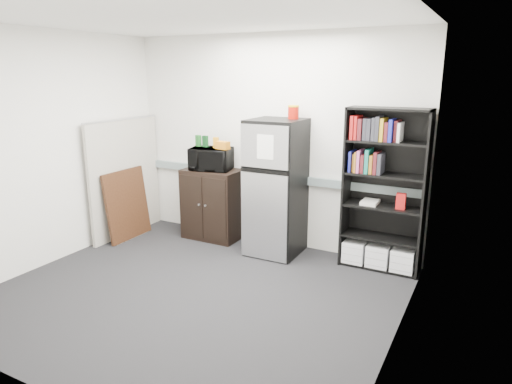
% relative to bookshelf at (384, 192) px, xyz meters
% --- Properties ---
extents(floor, '(4.00, 4.00, 0.00)m').
position_rel_bookshelf_xyz_m(floor, '(-1.53, -1.57, -0.91)').
color(floor, black).
rests_on(floor, ground).
extents(wall_back, '(4.00, 0.02, 2.70)m').
position_rel_bookshelf_xyz_m(wall_back, '(-1.53, 0.18, 0.44)').
color(wall_back, silver).
rests_on(wall_back, floor).
extents(wall_right, '(0.02, 3.50, 2.70)m').
position_rel_bookshelf_xyz_m(wall_right, '(0.47, -1.57, 0.44)').
color(wall_right, silver).
rests_on(wall_right, floor).
extents(wall_left, '(0.02, 3.50, 2.70)m').
position_rel_bookshelf_xyz_m(wall_left, '(-3.53, -1.57, 0.44)').
color(wall_left, silver).
rests_on(wall_left, floor).
extents(ceiling, '(4.00, 3.50, 0.02)m').
position_rel_bookshelf_xyz_m(ceiling, '(-1.53, -1.57, 1.79)').
color(ceiling, white).
rests_on(ceiling, wall_back).
extents(electrical_raceway, '(3.92, 0.05, 0.10)m').
position_rel_bookshelf_xyz_m(electrical_raceway, '(-1.53, 0.15, -0.01)').
color(electrical_raceway, gray).
rests_on(electrical_raceway, wall_back).
extents(wall_note, '(0.14, 0.00, 0.10)m').
position_rel_bookshelf_xyz_m(wall_note, '(-1.88, 0.18, 0.64)').
color(wall_note, white).
rests_on(wall_note, wall_back).
extents(bookshelf, '(0.90, 0.34, 1.85)m').
position_rel_bookshelf_xyz_m(bookshelf, '(0.00, 0.00, 0.00)').
color(bookshelf, black).
rests_on(bookshelf, floor).
extents(cubicle_partition, '(0.06, 1.30, 1.62)m').
position_rel_bookshelf_xyz_m(cubicle_partition, '(-3.43, -0.49, -0.10)').
color(cubicle_partition, '#A5A093').
rests_on(cubicle_partition, floor).
extents(cabinet, '(0.77, 0.51, 0.96)m').
position_rel_bookshelf_xyz_m(cabinet, '(-2.27, -0.06, -0.43)').
color(cabinet, black).
rests_on(cabinet, floor).
extents(microwave, '(0.61, 0.48, 0.30)m').
position_rel_bookshelf_xyz_m(microwave, '(-2.27, -0.08, 0.19)').
color(microwave, black).
rests_on(microwave, cabinet).
extents(snack_box_a, '(0.08, 0.07, 0.15)m').
position_rel_bookshelf_xyz_m(snack_box_a, '(-2.49, -0.05, 0.42)').
color(snack_box_a, '#19571D').
rests_on(snack_box_a, microwave).
extents(snack_box_b, '(0.08, 0.06, 0.15)m').
position_rel_bookshelf_xyz_m(snack_box_b, '(-2.38, -0.05, 0.42)').
color(snack_box_b, '#0C3715').
rests_on(snack_box_b, microwave).
extents(snack_box_c, '(0.08, 0.07, 0.14)m').
position_rel_bookshelf_xyz_m(snack_box_c, '(-2.21, -0.05, 0.41)').
color(snack_box_c, '#C48112').
rests_on(snack_box_c, microwave).
extents(snack_bag, '(0.19, 0.13, 0.10)m').
position_rel_bookshelf_xyz_m(snack_bag, '(-2.08, -0.10, 0.39)').
color(snack_bag, orange).
rests_on(snack_bag, microwave).
extents(refrigerator, '(0.64, 0.66, 1.68)m').
position_rel_bookshelf_xyz_m(refrigerator, '(-1.29, -0.14, -0.07)').
color(refrigerator, black).
rests_on(refrigerator, floor).
extents(coffee_can, '(0.13, 0.13, 0.18)m').
position_rel_bookshelf_xyz_m(coffee_can, '(-1.12, -0.02, 0.86)').
color(coffee_can, '#A01207').
rests_on(coffee_can, refrigerator).
extents(framed_poster, '(0.15, 0.74, 0.95)m').
position_rel_bookshelf_xyz_m(framed_poster, '(-3.30, -0.62, -0.44)').
color(framed_poster, '#32180D').
rests_on(framed_poster, floor).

